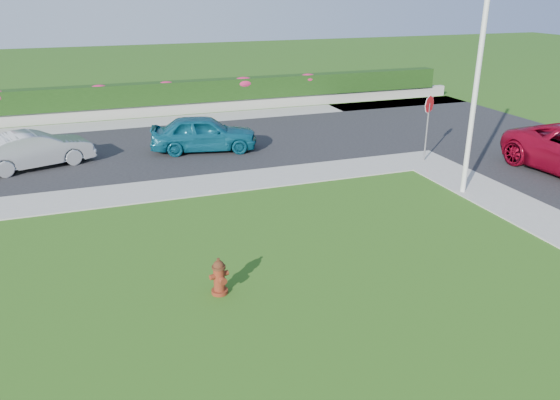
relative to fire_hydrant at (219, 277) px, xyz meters
name	(u,v)px	position (x,y,z in m)	size (l,w,h in m)	color
ground	(374,318)	(2.72, -1.99, -0.40)	(120.00, 120.00, 0.00)	black
street_far	(93,155)	(-2.28, 12.01, -0.38)	(26.00, 8.00, 0.04)	black
sidewalk_far	(65,201)	(-3.28, 7.01, -0.38)	(24.00, 2.00, 0.04)	gray
curb_corner	(421,160)	(9.72, 7.01, -0.38)	(2.00, 2.00, 0.04)	gray
sidewalk_beyond	(173,121)	(1.72, 17.01, -0.38)	(34.00, 2.00, 0.04)	gray
retaining_wall	(168,109)	(1.72, 18.51, -0.10)	(34.00, 0.40, 0.60)	gray
hedge	(166,93)	(1.72, 18.61, 0.75)	(32.00, 0.90, 1.10)	black
fire_hydrant	(219,277)	(0.00, 0.00, 0.00)	(0.44, 0.42, 0.85)	#50190C
sedan_teal	(204,133)	(2.07, 11.08, 0.36)	(1.71, 4.25, 1.45)	#0D5068
sedan_silver	(35,149)	(-4.24, 11.01, 0.30)	(1.41, 4.04, 1.33)	#9C9FA3
utility_pole	(475,92)	(9.00, 3.51, 2.86)	(0.16, 0.16, 6.53)	silver
stop_sign	(429,113)	(9.78, 6.92, 1.49)	(0.62, 0.35, 2.55)	slate
flower_clump_c	(99,90)	(-1.59, 18.51, 1.08)	(1.09, 0.70, 0.54)	#C2215E
flower_clump_d	(166,86)	(1.75, 18.51, 1.10)	(1.01, 0.65, 0.51)	#C2215E
flower_clump_e	(243,83)	(5.89, 18.51, 1.05)	(1.26, 0.81, 0.63)	#C2215E
flower_clump_f	(308,79)	(9.66, 18.51, 1.07)	(1.13, 0.73, 0.57)	#C2215E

